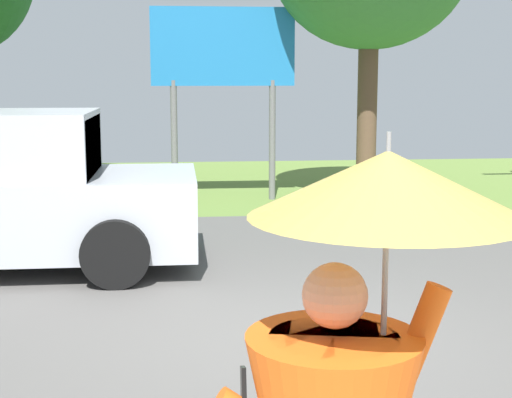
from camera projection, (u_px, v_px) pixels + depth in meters
ground_plane at (260, 264)px, 9.67m from camera, size 40.00×22.00×0.20m
roadside_billboard at (223, 61)px, 13.89m from camera, size 2.60×0.12×3.50m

